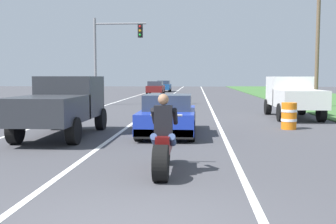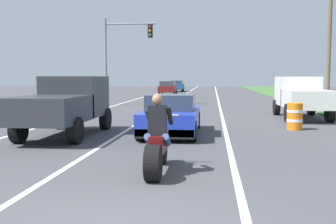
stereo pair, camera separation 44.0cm
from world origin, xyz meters
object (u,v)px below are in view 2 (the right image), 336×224
(sports_car_blue, at_px, (171,116))
(distant_car_far_ahead, at_px, (168,88))
(motorcycle_with_rider, at_px, (157,145))
(pickup_truck_right_shoulder_white, at_px, (301,95))
(traffic_light_mast_near, at_px, (120,48))
(pickup_truck_left_lane_dark_grey, at_px, (66,103))
(distant_car_further_ahead, at_px, (177,86))
(construction_barrel_nearest, at_px, (295,116))

(sports_car_blue, xyz_separation_m, distant_car_far_ahead, (-3.58, 31.04, 0.14))
(motorcycle_with_rider, height_order, sports_car_blue, motorcycle_with_rider)
(sports_car_blue, height_order, pickup_truck_right_shoulder_white, pickup_truck_right_shoulder_white)
(pickup_truck_right_shoulder_white, relative_size, distant_car_far_ahead, 1.20)
(motorcycle_with_rider, bearing_deg, traffic_light_mast_near, 105.02)
(motorcycle_with_rider, xyz_separation_m, pickup_truck_right_shoulder_white, (5.26, 11.66, 0.51))
(pickup_truck_right_shoulder_white, height_order, traffic_light_mast_near, traffic_light_mast_near)
(pickup_truck_left_lane_dark_grey, xyz_separation_m, distant_car_far_ahead, (-0.13, 31.76, -0.33))
(pickup_truck_left_lane_dark_grey, relative_size, traffic_light_mast_near, 0.80)
(distant_car_further_ahead, bearing_deg, distant_car_far_ahead, -91.09)
(pickup_truck_right_shoulder_white, height_order, distant_car_further_ahead, pickup_truck_right_shoulder_white)
(traffic_light_mast_near, bearing_deg, pickup_truck_left_lane_dark_grey, -84.06)
(pickup_truck_left_lane_dark_grey, distance_m, traffic_light_mast_near, 15.09)
(motorcycle_with_rider, bearing_deg, sports_car_blue, 93.03)
(construction_barrel_nearest, height_order, distant_car_further_ahead, distant_car_further_ahead)
(construction_barrel_nearest, bearing_deg, pickup_truck_left_lane_dark_grey, -163.18)
(motorcycle_with_rider, relative_size, pickup_truck_left_lane_dark_grey, 0.46)
(sports_car_blue, bearing_deg, distant_car_further_ahead, 94.84)
(construction_barrel_nearest, bearing_deg, traffic_light_mast_near, 127.30)
(pickup_truck_right_shoulder_white, bearing_deg, traffic_light_mast_near, 142.65)
(pickup_truck_left_lane_dark_grey, distance_m, pickup_truck_right_shoulder_white, 11.23)
(motorcycle_with_rider, xyz_separation_m, distant_car_far_ahead, (-3.88, 36.73, 0.18))
(motorcycle_with_rider, xyz_separation_m, pickup_truck_left_lane_dark_grey, (-3.76, 4.97, 0.51))
(motorcycle_with_rider, distance_m, distant_car_further_ahead, 46.08)
(pickup_truck_right_shoulder_white, xyz_separation_m, distant_car_further_ahead, (-8.97, 34.27, -0.33))
(motorcycle_with_rider, height_order, pickup_truck_left_lane_dark_grey, pickup_truck_left_lane_dark_grey)
(pickup_truck_left_lane_dark_grey, xyz_separation_m, construction_barrel_nearest, (7.88, 2.38, -0.60))
(pickup_truck_left_lane_dark_grey, distance_m, distant_car_far_ahead, 31.76)
(motorcycle_with_rider, height_order, pickup_truck_right_shoulder_white, pickup_truck_right_shoulder_white)
(traffic_light_mast_near, bearing_deg, sports_car_blue, -70.42)
(traffic_light_mast_near, bearing_deg, distant_car_further_ahead, 86.55)
(pickup_truck_left_lane_dark_grey, height_order, construction_barrel_nearest, pickup_truck_left_lane_dark_grey)
(distant_car_further_ahead, bearing_deg, construction_barrel_nearest, -78.52)
(motorcycle_with_rider, relative_size, pickup_truck_right_shoulder_white, 0.46)
(pickup_truck_left_lane_dark_grey, relative_size, distant_car_far_ahead, 1.20)
(motorcycle_with_rider, xyz_separation_m, traffic_light_mast_near, (-5.29, 19.71, 3.34))
(distant_car_far_ahead, relative_size, distant_car_further_ahead, 1.00)
(pickup_truck_right_shoulder_white, bearing_deg, pickup_truck_left_lane_dark_grey, -143.42)
(sports_car_blue, height_order, distant_car_further_ahead, distant_car_further_ahead)
(sports_car_blue, bearing_deg, motorcycle_with_rider, -86.97)
(motorcycle_with_rider, relative_size, sports_car_blue, 0.51)
(sports_car_blue, distance_m, pickup_truck_right_shoulder_white, 8.17)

